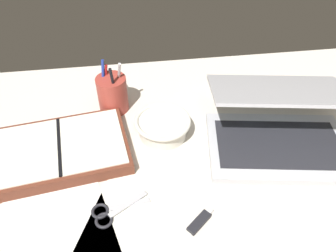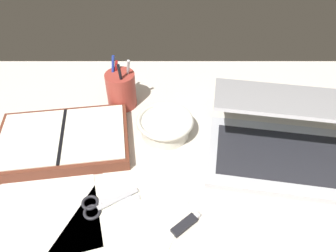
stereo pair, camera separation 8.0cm
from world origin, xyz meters
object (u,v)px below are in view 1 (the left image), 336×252
at_px(planner, 61,150).
at_px(bowl, 163,126).
at_px(laptop, 279,127).
at_px(pen_cup, 112,94).
at_px(scissors, 109,213).

bearing_deg(planner, bowl, 0.81).
relative_size(laptop, pen_cup, 2.57).
distance_m(laptop, planner, 0.55).
bearing_deg(pen_cup, planner, -128.42).
relative_size(planner, scissors, 2.78).
distance_m(pen_cup, scissors, 0.36).
height_order(bowl, planner, bowl).
bearing_deg(laptop, scissors, -150.30).
bearing_deg(bowl, pen_cup, 134.69).
distance_m(laptop, bowl, 0.30).
bearing_deg(laptop, bowl, 176.41).
bearing_deg(planner, scissors, -66.23).
xyz_separation_m(laptop, planner, (-0.55, 0.03, -0.03)).
distance_m(pen_cup, planner, 0.22).
xyz_separation_m(laptop, pen_cup, (-0.42, 0.19, 0.00)).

